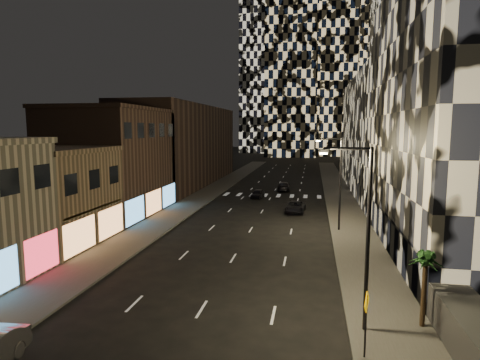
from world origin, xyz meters
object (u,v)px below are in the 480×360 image
at_px(streetlight_near, 363,226).
at_px(ped_sign, 366,312).
at_px(streetlight_far, 338,177).
at_px(palm_tree, 426,265).
at_px(car_dark_oncoming, 284,186).
at_px(car_dark_rightlane, 295,207).
at_px(car_dark_midlane, 258,194).

xyz_separation_m(streetlight_near, ped_sign, (-0.06, -2.53, -3.15)).
bearing_deg(streetlight_far, palm_tree, -80.66).
height_order(streetlight_near, car_dark_oncoming, streetlight_near).
distance_m(car_dark_oncoming, palm_tree, 45.45).
bearing_deg(palm_tree, streetlight_far, 99.34).
relative_size(car_dark_oncoming, ped_sign, 1.66).
distance_m(streetlight_far, palm_tree, 19.48).
relative_size(streetlight_near, streetlight_far, 1.00).
height_order(car_dark_rightlane, palm_tree, palm_tree).
bearing_deg(car_dark_rightlane, ped_sign, -78.82).
height_order(streetlight_far, car_dark_rightlane, streetlight_far).
relative_size(car_dark_midlane, ped_sign, 1.27).
xyz_separation_m(streetlight_far, palm_tree, (3.15, -19.12, -2.02)).
distance_m(streetlight_near, car_dark_midlane, 38.90).
height_order(car_dark_midlane, car_dark_oncoming, car_dark_oncoming).
bearing_deg(streetlight_near, ped_sign, -91.28).
bearing_deg(car_dark_oncoming, palm_tree, 98.55).
xyz_separation_m(streetlight_far, car_dark_midlane, (-10.16, 17.26, -4.71)).
bearing_deg(ped_sign, car_dark_oncoming, 114.97).
bearing_deg(car_dark_midlane, streetlight_far, -53.11).
bearing_deg(palm_tree, car_dark_midlane, 110.09).
bearing_deg(car_dark_rightlane, car_dark_oncoming, 101.86).
xyz_separation_m(car_dark_oncoming, ped_sign, (6.90, -47.64, 1.48)).
bearing_deg(palm_tree, car_dark_rightlane, 105.41).
distance_m(streetlight_far, car_dark_rightlane, 10.32).
height_order(car_dark_oncoming, palm_tree, palm_tree).
relative_size(car_dark_rightlane, palm_tree, 1.23).
height_order(streetlight_near, streetlight_far, same).
relative_size(car_dark_midlane, car_dark_rightlane, 0.80).
bearing_deg(car_dark_midlane, streetlight_near, -68.35).
height_order(streetlight_far, palm_tree, streetlight_far).
relative_size(car_dark_oncoming, palm_tree, 1.28).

